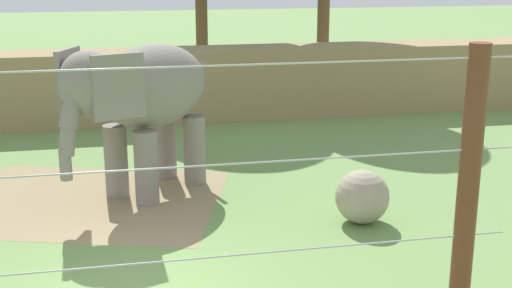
% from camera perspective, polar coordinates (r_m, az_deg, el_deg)
% --- Properties ---
extents(dirt_patch, '(6.60, 5.90, 0.01)m').
position_cam_1_polar(dirt_patch, '(14.83, -14.06, -4.61)').
color(dirt_patch, '#937F5B').
rests_on(dirt_patch, ground).
extents(embankment_wall, '(36.00, 1.80, 2.22)m').
position_cam_1_polar(embankment_wall, '(21.54, -11.24, 4.76)').
color(embankment_wall, '#997F56').
rests_on(embankment_wall, ground).
extents(elephant, '(3.70, 3.69, 3.28)m').
position_cam_1_polar(elephant, '(14.42, -9.49, 4.05)').
color(elephant, gray).
rests_on(elephant, ground).
extents(enrichment_ball, '(1.04, 1.04, 1.04)m').
position_cam_1_polar(enrichment_ball, '(13.21, 8.93, -4.41)').
color(enrichment_ball, gray).
rests_on(enrichment_ball, ground).
extents(cable_fence, '(8.56, 0.25, 4.05)m').
position_cam_1_polar(cable_fence, '(7.36, -9.82, -8.12)').
color(cable_fence, brown).
rests_on(cable_fence, ground).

